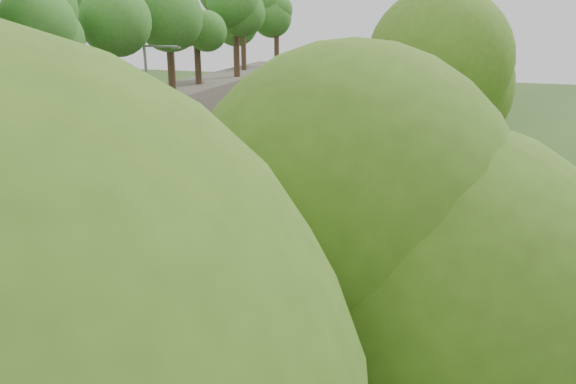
{
  "coord_description": "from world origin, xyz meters",
  "views": [
    {
      "loc": [
        8.54,
        -17.07,
        10.01
      ],
      "look_at": [
        0.5,
        8.0,
        1.4
      ],
      "focal_mm": 35.0,
      "sensor_mm": 36.0,
      "label": 1
    }
  ],
  "objects_px": {
    "car_2": "(97,195)",
    "person_far": "(398,145)",
    "concrete_block": "(255,349)",
    "painter_0": "(238,256)",
    "signpost": "(197,281)",
    "construction_barrel": "(387,153)",
    "streetlight": "(151,99)",
    "car_1": "(67,216)"
  },
  "relations": [
    {
      "from": "signpost",
      "to": "car_2",
      "type": "distance_m",
      "value": 13.92
    },
    {
      "from": "car_2",
      "to": "person_far",
      "type": "xyz_separation_m",
      "value": [
        13.54,
        15.71,
        0.1
      ]
    },
    {
      "from": "concrete_block",
      "to": "painter_0",
      "type": "xyz_separation_m",
      "value": [
        -2.51,
        4.78,
        0.54
      ]
    },
    {
      "from": "streetlight",
      "to": "signpost",
      "type": "xyz_separation_m",
      "value": [
        11.51,
        -17.02,
        -2.68
      ]
    },
    {
      "from": "signpost",
      "to": "concrete_block",
      "type": "distance_m",
      "value": 2.78
    },
    {
      "from": "streetlight",
      "to": "painter_0",
      "type": "distance_m",
      "value": 17.55
    },
    {
      "from": "streetlight",
      "to": "car_2",
      "type": "distance_m",
      "value": 8.79
    },
    {
      "from": "construction_barrel",
      "to": "painter_0",
      "type": "relative_size",
      "value": 0.5
    },
    {
      "from": "car_2",
      "to": "painter_0",
      "type": "bearing_deg",
      "value": -25.25
    },
    {
      "from": "signpost",
      "to": "painter_0",
      "type": "xyz_separation_m",
      "value": [
        -0.3,
        4.02,
        -0.95
      ]
    },
    {
      "from": "concrete_block",
      "to": "person_far",
      "type": "height_order",
      "value": "person_far"
    },
    {
      "from": "streetlight",
      "to": "car_1",
      "type": "xyz_separation_m",
      "value": [
        1.46,
        -10.62,
        -3.93
      ]
    },
    {
      "from": "construction_barrel",
      "to": "car_1",
      "type": "xyz_separation_m",
      "value": [
        -12.55,
        -17.41,
        0.18
      ]
    },
    {
      "from": "painter_0",
      "to": "signpost",
      "type": "bearing_deg",
      "value": -155.18
    },
    {
      "from": "construction_barrel",
      "to": "concrete_block",
      "type": "bearing_deg",
      "value": -90.66
    },
    {
      "from": "construction_barrel",
      "to": "car_1",
      "type": "height_order",
      "value": "car_1"
    },
    {
      "from": "concrete_block",
      "to": "person_far",
      "type": "bearing_deg",
      "value": 87.91
    },
    {
      "from": "concrete_block",
      "to": "person_far",
      "type": "distance_m",
      "value": 25.68
    },
    {
      "from": "concrete_block",
      "to": "car_1",
      "type": "height_order",
      "value": "car_1"
    },
    {
      "from": "streetlight",
      "to": "construction_barrel",
      "type": "relative_size",
      "value": 8.36
    },
    {
      "from": "car_1",
      "to": "streetlight",
      "type": "bearing_deg",
      "value": 95.72
    },
    {
      "from": "painter_0",
      "to": "concrete_block",
      "type": "bearing_deg",
      "value": -131.68
    },
    {
      "from": "construction_barrel",
      "to": "painter_0",
      "type": "height_order",
      "value": "painter_0"
    },
    {
      "from": "car_1",
      "to": "person_far",
      "type": "height_order",
      "value": "person_far"
    },
    {
      "from": "concrete_block",
      "to": "car_1",
      "type": "relative_size",
      "value": 0.31
    },
    {
      "from": "car_2",
      "to": "person_far",
      "type": "distance_m",
      "value": 20.74
    },
    {
      "from": "car_2",
      "to": "person_far",
      "type": "height_order",
      "value": "person_far"
    },
    {
      "from": "streetlight",
      "to": "car_2",
      "type": "height_order",
      "value": "streetlight"
    },
    {
      "from": "car_2",
      "to": "person_far",
      "type": "relative_size",
      "value": 3.23
    },
    {
      "from": "concrete_block",
      "to": "painter_0",
      "type": "height_order",
      "value": "painter_0"
    },
    {
      "from": "construction_barrel",
      "to": "car_1",
      "type": "relative_size",
      "value": 0.24
    },
    {
      "from": "construction_barrel",
      "to": "concrete_block",
      "type": "distance_m",
      "value": 24.57
    },
    {
      "from": "car_1",
      "to": "painter_0",
      "type": "xyz_separation_m",
      "value": [
        9.75,
        -2.38,
        0.3
      ]
    },
    {
      "from": "concrete_block",
      "to": "car_1",
      "type": "distance_m",
      "value": 14.2
    },
    {
      "from": "streetlight",
      "to": "car_1",
      "type": "height_order",
      "value": "streetlight"
    },
    {
      "from": "signpost",
      "to": "car_1",
      "type": "distance_m",
      "value": 11.98
    },
    {
      "from": "person_far",
      "to": "painter_0",
      "type": "bearing_deg",
      "value": 86.71
    },
    {
      "from": "concrete_block",
      "to": "person_far",
      "type": "relative_size",
      "value": 0.74
    },
    {
      "from": "car_2",
      "to": "car_1",
      "type": "bearing_deg",
      "value": -81.14
    },
    {
      "from": "construction_barrel",
      "to": "car_2",
      "type": "relative_size",
      "value": 0.18
    },
    {
      "from": "painter_0",
      "to": "person_far",
      "type": "height_order",
      "value": "painter_0"
    },
    {
      "from": "streetlight",
      "to": "person_far",
      "type": "distance_m",
      "value": 17.06
    }
  ]
}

